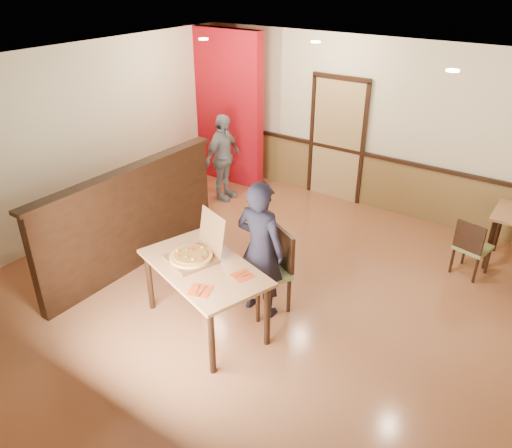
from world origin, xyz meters
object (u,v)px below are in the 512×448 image
Objects in this scene: diner_chair at (271,267)px; pizza_box at (195,254)px; diner at (260,250)px; side_chair_left at (471,246)px; passerby at (223,158)px; main_table at (204,274)px.

pizza_box reaches higher than diner_chair.
diner is 2.45× the size of pizza_box.
side_chair_left is 4.26m from passerby.
passerby reaches higher than side_chair_left.
diner_chair is 0.96m from pizza_box.
passerby is at bearing 166.43° from diner_chair.
side_chair_left is (1.81, 2.10, -0.11)m from diner_chair.
main_table is 3.55m from passerby.
passerby reaches higher than main_table.
pizza_box is at bearing -148.74° from passerby.
passerby is (-2.38, 2.31, -0.09)m from diner.
passerby reaches higher than diner_chair.
side_chair_left is at bearing -92.73° from passerby.
pizza_box is (-0.17, 0.06, 0.18)m from main_table.
main_table is 1.13× the size of passerby.
diner_chair is 0.67× the size of passerby.
diner is (-0.06, -0.14, 0.29)m from diner_chair.
pizza_box is at bearing -102.00° from diner_chair.
passerby is 2.20× the size of pizza_box.
side_chair_left is 2.95m from diner.
diner_chair is 3.27m from passerby.
passerby is at bearing 12.36° from side_chair_left.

